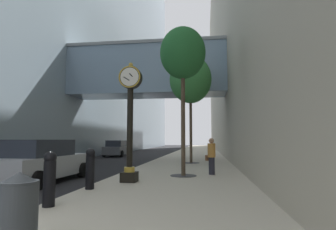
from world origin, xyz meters
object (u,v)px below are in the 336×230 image
street_clock (130,115)px  bollard_nearest (50,177)px  car_silver_mid (41,161)px  street_tree_near (183,54)px  pedestrian_walking (211,155)px  street_tree_mid_near (190,80)px  trash_bin (18,209)px  bollard_second (90,168)px  car_grey_near (117,149)px

street_clock → bollard_nearest: 4.24m
street_clock → bollard_nearest: street_clock is taller
car_silver_mid → street_clock: bearing=-4.4°
street_tree_near → pedestrian_walking: 4.58m
car_silver_mid → street_tree_mid_near: bearing=55.8°
trash_bin → bollard_nearest: bearing=111.8°
bollard_second → street_tree_near: size_ratio=0.19×
street_tree_mid_near → bollard_nearest: bearing=-102.2°
bollard_second → trash_bin: 4.59m
street_clock → street_tree_mid_near: street_tree_mid_near is taller
bollard_nearest → car_grey_near: (-5.21, 20.60, -0.02)m
street_tree_near → trash_bin: 9.38m
bollard_nearest → car_grey_near: size_ratio=0.30×
street_clock → bollard_second: street_clock is taller
bollard_second → pedestrian_walking: pedestrian_walking is taller
trash_bin → car_silver_mid: (-3.73, 6.33, 0.12)m
car_silver_mid → bollard_second: bearing=-33.1°
street_clock → car_silver_mid: size_ratio=0.92×
bollard_second → street_tree_mid_near: street_tree_mid_near is taller
trash_bin → car_grey_near: (-6.11, 22.87, 0.09)m
street_tree_near → street_tree_mid_near: bearing=90.0°
street_clock → trash_bin: street_clock is taller
bollard_nearest → trash_bin: (0.91, -2.27, -0.11)m
trash_bin → street_tree_mid_near: bearing=83.2°
trash_bin → car_silver_mid: car_silver_mid is taller
bollard_second → car_silver_mid: 3.37m
street_tree_mid_near → car_grey_near: bearing=132.4°
street_clock → street_tree_near: street_tree_near is taller
trash_bin → pedestrian_walking: bearing=71.3°
bollard_second → trash_bin: size_ratio=1.18×
street_clock → street_tree_near: bearing=46.5°
trash_bin → pedestrian_walking: pedestrian_walking is taller
bollard_nearest → street_tree_mid_near: street_tree_mid_near is taller
street_tree_mid_near → bollard_second: bearing=-104.8°
street_tree_mid_near → trash_bin: (-1.70, -14.32, -4.96)m
street_tree_near → car_grey_near: (-7.81, 14.92, -4.58)m
bollard_second → street_tree_mid_near: size_ratio=0.17×
pedestrian_walking → bollard_nearest: bearing=-121.2°
street_tree_near → trash_bin: bearing=-102.0°
trash_bin → bollard_second: bearing=101.4°
bollard_second → pedestrian_walking: size_ratio=0.79×
street_tree_mid_near → pedestrian_walking: street_tree_mid_near is taller
trash_bin → street_clock: bearing=91.0°
bollard_nearest → pedestrian_walking: size_ratio=0.79×
pedestrian_walking → street_tree_mid_near: bearing=101.5°
street_clock → street_tree_near: 3.84m
street_clock → car_silver_mid: bearing=175.6°
street_clock → pedestrian_walking: 4.18m
bollard_second → street_tree_mid_near: bearing=75.2°
street_tree_mid_near → car_grey_near: (-7.81, 8.55, -4.87)m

